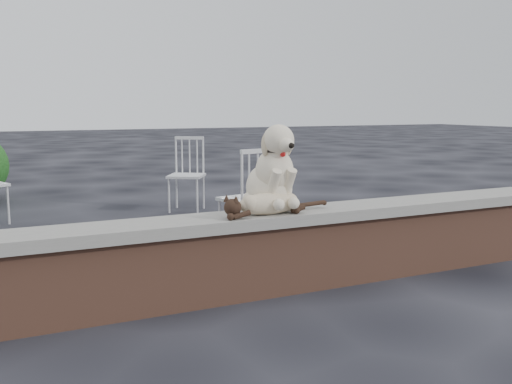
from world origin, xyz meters
name	(u,v)px	position (x,y,z in m)	size (l,w,h in m)	color
ground	(207,301)	(0.00, 0.00, 0.00)	(60.00, 60.00, 0.00)	black
brick_wall	(207,266)	(0.00, 0.00, 0.25)	(6.00, 0.30, 0.50)	brown
capstone	(206,224)	(0.00, 0.00, 0.54)	(6.20, 0.40, 0.08)	slate
dog	(269,167)	(0.52, 0.09, 0.90)	(0.41, 0.54, 0.63)	beige
cat	(268,202)	(0.44, -0.06, 0.67)	(1.02, 0.24, 0.17)	tan
chair_d	(186,174)	(0.98, 3.35, 0.47)	(0.56, 0.56, 0.94)	silver
chair_c	(246,197)	(0.90, 1.33, 0.47)	(0.56, 0.56, 0.94)	silver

